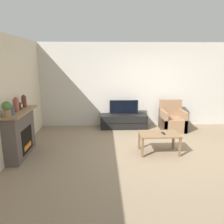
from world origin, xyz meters
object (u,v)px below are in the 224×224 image
object	(u,v)px
tv	(124,108)
mantel_vase_right	(24,101)
armchair	(172,121)
potted_plant	(7,108)
fireplace	(20,133)
mantel_clock	(20,106)
tv_stand	(124,121)
remote	(163,133)
mantel_vase_centre_left	(16,105)
mantel_vase_left	(11,110)
coffee_table	(159,136)

from	to	relation	value
tv	mantel_vase_right	bearing A→B (deg)	-146.84
tv	armchair	distance (m)	1.57
mantel_vase_right	potted_plant	world-z (taller)	potted_plant
fireplace	mantel_clock	world-z (taller)	mantel_clock
tv_stand	tv	distance (m)	0.44
potted_plant	tv_stand	size ratio (longest dim) A/B	0.21
mantel_vase_right	remote	distance (m)	3.36
fireplace	potted_plant	xyz separation A→B (m)	(0.02, -0.54, 0.70)
potted_plant	tv	size ratio (longest dim) A/B	0.34
mantel_vase_centre_left	tv	xyz separation A→B (m)	(2.52, 2.12, -0.56)
remote	tv_stand	bearing A→B (deg)	100.37
mantel_clock	potted_plant	xyz separation A→B (m)	(-0.00, -0.67, 0.10)
mantel_vase_left	coffee_table	distance (m)	3.29
mantel_clock	potted_plant	world-z (taller)	potted_plant
mantel_clock	armchair	size ratio (longest dim) A/B	0.16
tv	coffee_table	world-z (taller)	tv
mantel_vase_left	tv_stand	world-z (taller)	mantel_vase_left
mantel_vase_left	mantel_vase_centre_left	xyz separation A→B (m)	(-0.00, 0.29, 0.06)
fireplace	mantel_vase_right	bearing A→B (deg)	87.51
tv_stand	mantel_vase_right	bearing A→B (deg)	-146.81
fireplace	armchair	xyz separation A→B (m)	(4.04, 1.78, -0.25)
tv	armchair	world-z (taller)	armchair
potted_plant	tv_stand	distance (m)	3.74
tv	tv_stand	bearing A→B (deg)	90.00
fireplace	mantel_vase_left	world-z (taller)	mantel_vase_left
mantel_vase_right	tv_stand	distance (m)	3.17
mantel_vase_left	tv_stand	size ratio (longest dim) A/B	0.14
mantel_clock	mantel_vase_right	bearing A→B (deg)	90.17
fireplace	tv	distance (m)	3.25
mantel_vase_left	mantel_clock	xyz separation A→B (m)	(0.00, 0.51, -0.01)
armchair	coffee_table	bearing A→B (deg)	-116.13
tv	armchair	xyz separation A→B (m)	(1.50, -0.25, -0.36)
fireplace	mantel_vase_centre_left	bearing A→B (deg)	-80.15
fireplace	remote	world-z (taller)	fireplace
mantel_vase_right	armchair	world-z (taller)	mantel_vase_right
fireplace	mantel_vase_right	size ratio (longest dim) A/B	4.30
mantel_vase_centre_left	tv	distance (m)	3.34
mantel_vase_left	mantel_vase_centre_left	world-z (taller)	mantel_vase_centre_left
mantel_clock	coffee_table	world-z (taller)	mantel_clock
mantel_vase_centre_left	mantel_vase_right	bearing A→B (deg)	90.00
coffee_table	remote	world-z (taller)	remote
mantel_vase_centre_left	armchair	size ratio (longest dim) A/B	0.35
mantel_vase_centre_left	tv	bearing A→B (deg)	40.14
mantel_vase_right	tv	bearing A→B (deg)	33.16
potted_plant	tv	world-z (taller)	potted_plant
mantel_vase_left	fireplace	bearing A→B (deg)	92.49
potted_plant	remote	size ratio (longest dim) A/B	2.00
tv_stand	tv	size ratio (longest dim) A/B	1.64
tv_stand	coffee_table	distance (m)	2.10
mantel_vase_right	coffee_table	distance (m)	3.29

